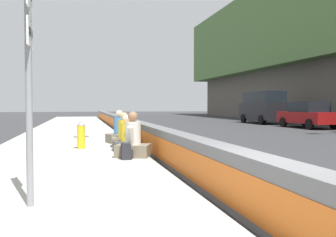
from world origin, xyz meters
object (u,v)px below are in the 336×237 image
Objects in this scene: seated_person_foreground at (133,142)px; seated_person_rear at (124,136)px; route_sign_post at (29,48)px; seated_person_middle at (127,140)px; parked_car_midline at (263,107)px; parked_car_fourth at (308,115)px; seated_person_far at (119,132)px; fire_hydrant at (81,134)px; backpack at (126,151)px.

seated_person_foreground is 2.42m from seated_person_rear.
route_sign_post reaches higher than seated_person_rear.
parked_car_midline is at bearing -38.74° from seated_person_middle.
seated_person_foreground is 17.30m from parked_car_fourth.
seated_person_far is 0.26× the size of parked_car_fourth.
fire_hydrant is 0.75× the size of seated_person_foreground.
fire_hydrant reaches higher than backpack.
parked_car_fourth is at bearing -48.50° from seated_person_foreground.
seated_person_middle is at bearing 176.90° from seated_person_rear.
seated_person_far is 15.10m from parked_car_fourth.
fire_hydrant is at bearing 23.11° from backpack.
seated_person_foreground reaches higher than seated_person_far.
fire_hydrant is (6.49, -0.67, -1.65)m from route_sign_post.
seated_person_rear is at bearing -16.66° from route_sign_post.
backpack is 0.09× the size of parked_car_fourth.
backpack is at bearing 152.80° from seated_person_foreground.
seated_person_rear is (0.31, -1.37, -0.10)m from fire_hydrant.
seated_person_rear is 19.80m from parked_car_midline.
seated_person_foreground is at bearing -24.36° from route_sign_post.
seated_person_far is (1.56, -1.34, -0.08)m from fire_hydrant.
seated_person_rear is at bearing -178.81° from seated_person_far.
seated_person_far is at bearing 1.19° from seated_person_rear.
backpack is at bearing -24.04° from route_sign_post.
seated_person_foreground is at bearing -27.20° from backpack.
seated_person_middle reaches higher than fire_hydrant.
parked_car_fourth is at bearing -47.91° from backpack.
backpack is (-0.44, 0.23, -0.17)m from seated_person_foreground.
backpack is (-2.55, -1.09, -0.25)m from fire_hydrant.
parked_car_fourth reaches higher than backpack.
seated_person_rear reaches higher than seated_person_middle.
parked_car_midline reaches higher than fire_hydrant.
parked_car_fourth is 5.98m from parked_car_midline.
parked_car_midline is (16.14, -12.95, 0.88)m from seated_person_middle.
seated_person_far is (3.67, -0.02, -0.00)m from seated_person_foreground.
route_sign_post is 5.11m from seated_person_foreground.
parked_car_fourth is at bearing -58.91° from seated_person_far.
backpack is at bearing 174.47° from seated_person_rear.
seated_person_rear reaches higher than backpack.
route_sign_post is 3.05× the size of seated_person_foreground.
seated_person_rear is at bearing -77.28° from fire_hydrant.
backpack is at bearing 176.51° from seated_person_far.
route_sign_post is 26.44m from parked_car_midline.
seated_person_rear is (1.14, -0.06, 0.02)m from seated_person_middle.
seated_person_far is at bearing 121.09° from parked_car_fourth.
seated_person_far reaches higher than seated_person_rear.
seated_person_foreground is 21.72m from parked_car_midline.
seated_person_middle is (5.66, -1.97, -1.76)m from route_sign_post.
seated_person_far reaches higher than backpack.
route_sign_post reaches higher than seated_person_foreground.
seated_person_far is (2.39, -0.04, 0.04)m from seated_person_middle.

